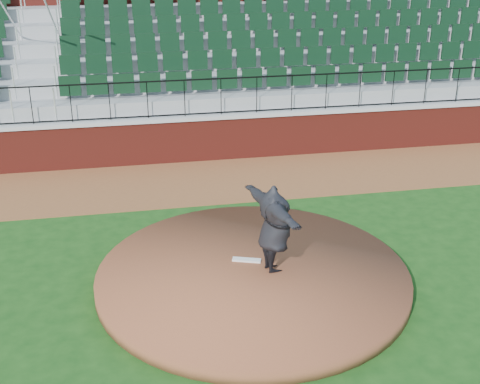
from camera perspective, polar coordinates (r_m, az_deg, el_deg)
name	(u,v)px	position (r m, az deg, el deg)	size (l,w,h in m)	color
ground	(255,288)	(11.98, 1.34, -8.53)	(90.00, 90.00, 0.00)	#164112
warning_track	(213,180)	(16.73, -2.47, 1.11)	(34.00, 3.20, 0.01)	brown
field_wall	(204,139)	(18.02, -3.25, 4.74)	(34.00, 0.35, 1.20)	maroon
wall_cap	(203,117)	(17.82, -3.30, 6.73)	(34.00, 0.45, 0.10)	#B7B7B7
wall_railing	(203,97)	(17.67, -3.34, 8.44)	(34.00, 0.05, 1.00)	black
seating_stands	(191,59)	(20.20, -4.41, 11.74)	(34.00, 5.10, 4.60)	gray
concourse_wall	(181,30)	(22.86, -5.28, 14.20)	(34.00, 0.50, 5.50)	maroon
pitchers_mound	(253,277)	(12.06, 1.15, -7.57)	(5.83, 5.83, 0.25)	brown
pitching_rubber	(247,260)	(12.32, 0.59, -6.09)	(0.55, 0.14, 0.04)	white
pitcher	(274,229)	(11.65, 3.09, -3.28)	(2.11, 0.57, 1.72)	black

